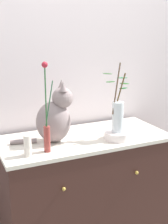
{
  "coord_description": "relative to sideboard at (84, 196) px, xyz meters",
  "views": [
    {
      "loc": [
        -0.86,
        -1.88,
        1.68
      ],
      "look_at": [
        0.0,
        0.0,
        1.11
      ],
      "focal_mm": 50.27,
      "sensor_mm": 36.0,
      "label": 1
    }
  ],
  "objects": [
    {
      "name": "wall_back",
      "position": [
        0.0,
        0.35,
        0.83
      ],
      "size": [
        4.4,
        0.08,
        2.6
      ],
      "primitive_type": "cube",
      "color": "silver",
      "rests_on": "ground_plane"
    },
    {
      "name": "cat_sitting",
      "position": [
        -0.21,
        -0.0,
        0.63
      ],
      "size": [
        0.42,
        0.23,
        0.41
      ],
      "color": "gray",
      "rests_on": "sideboard"
    },
    {
      "name": "bowl_porcelain",
      "position": [
        0.19,
        -0.14,
        0.49
      ],
      "size": [
        0.18,
        0.18,
        0.05
      ],
      "primitive_type": "cylinder",
      "color": "white",
      "rests_on": "sideboard"
    },
    {
      "name": "vase_glass_clear",
      "position": [
        0.19,
        -0.13,
        0.64
      ],
      "size": [
        0.2,
        0.13,
        0.46
      ],
      "color": "silver",
      "rests_on": "bowl_porcelain"
    },
    {
      "name": "vase_slim_green",
      "position": [
        -0.32,
        -0.15,
        0.63
      ],
      "size": [
        0.07,
        0.04,
        0.55
      ],
      "color": "maroon",
      "rests_on": "sideboard"
    },
    {
      "name": "candle_pillar",
      "position": [
        -0.44,
        -0.17,
        0.53
      ],
      "size": [
        0.05,
        0.05,
        0.14
      ],
      "color": "silver",
      "rests_on": "sideboard"
    },
    {
      "name": "sideboard",
      "position": [
        0.0,
        0.0,
        0.0
      ],
      "size": [
        1.19,
        0.57,
        0.93
      ],
      "color": "#361E19",
      "rests_on": "ground_plane"
    }
  ]
}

